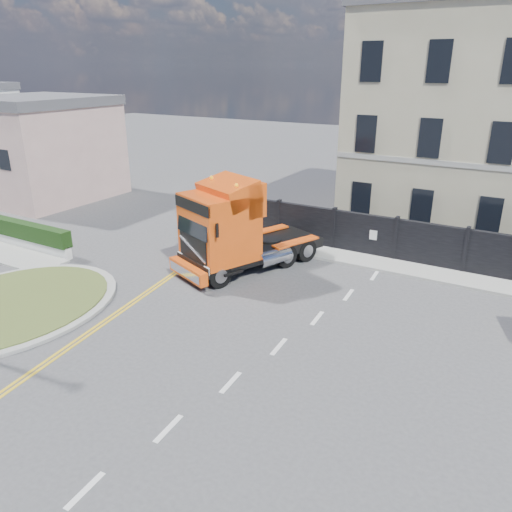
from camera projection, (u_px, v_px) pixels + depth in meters
The scene contains 8 objects.
ground at pixel (210, 320), 17.70m from camera, with size 120.00×120.00×0.00m, color #424244.
traffic_island at pixel (9, 306), 18.53m from camera, with size 6.80×6.80×0.17m.
hedge_wall at pixel (12, 231), 24.74m from camera, with size 8.00×0.55×1.35m.
seaside_bldg_pink at pixel (41, 152), 33.27m from camera, with size 8.00×8.00×6.00m, color #D0AAA2.
hoarding_fence at pixel (454, 250), 21.53m from camera, with size 18.80×0.25×2.00m.
georgian_building at pixel (482, 120), 26.14m from camera, with size 12.30×10.30×12.80m.
pavement_far at pixel (434, 274), 21.40m from camera, with size 20.00×1.60×0.12m, color #969691.
truck at pixel (232, 232), 21.26m from camera, with size 4.82×7.14×4.01m.
Camera 1 is at (9.30, -12.78, 8.44)m, focal length 35.00 mm.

